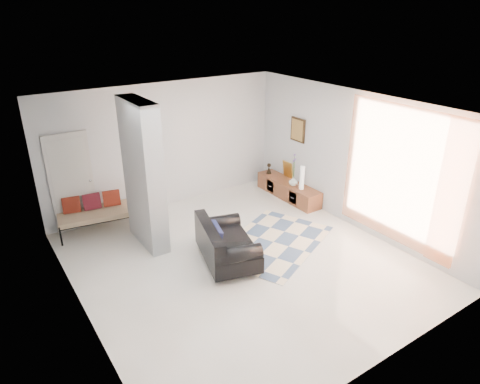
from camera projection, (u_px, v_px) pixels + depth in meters
floor at (241, 261)px, 7.78m from camera, size 6.00×6.00×0.00m
ceiling at (241, 108)px, 6.65m from camera, size 6.00×6.00×0.00m
wall_back at (166, 146)px, 9.50m from camera, size 6.00×0.00×6.00m
wall_front at (387, 277)px, 4.94m from camera, size 6.00×0.00×6.00m
wall_left at (74, 236)px, 5.81m from camera, size 0.00×6.00×6.00m
wall_right at (354, 160)px, 8.62m from camera, size 0.00×6.00×6.00m
partition_column at (143, 175)px, 7.87m from camera, size 0.35×1.20×2.80m
hallway_door at (72, 183)px, 8.54m from camera, size 0.85×0.06×2.04m
curtain at (400, 176)px, 7.69m from camera, size 0.00×2.55×2.55m
wall_art at (298, 130)px, 9.80m from camera, size 0.04×0.45×0.55m
media_console at (288, 189)px, 10.28m from camera, size 0.45×1.89×0.80m
loveseat at (224, 244)px, 7.63m from camera, size 1.21×1.64×0.76m
daybed at (100, 211)px, 8.74m from camera, size 1.80×0.98×0.77m
area_rug at (273, 242)px, 8.39m from camera, size 2.82×2.43×0.01m
cylinder_lamp at (302, 178)px, 9.72m from camera, size 0.10×0.10×0.55m
bronze_figurine at (269, 169)px, 10.66m from camera, size 0.15×0.15×0.26m
vase at (293, 181)px, 9.97m from camera, size 0.23×0.23×0.21m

